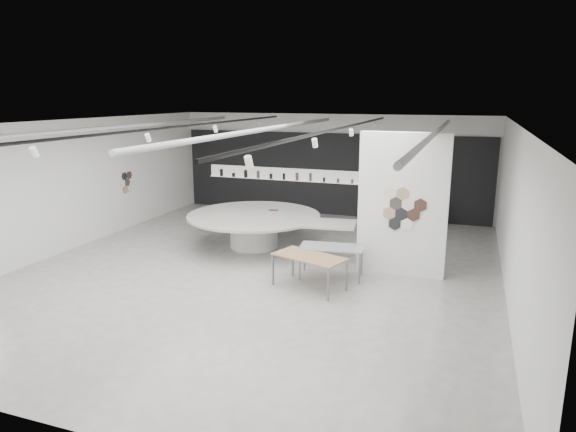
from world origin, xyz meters
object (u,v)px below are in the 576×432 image
(sample_table_wood, at_px, (309,258))
(kitchen_counter, at_px, (419,211))
(sample_table_stone, at_px, (331,249))
(display_island, at_px, (256,226))
(partition_column, at_px, (403,205))

(sample_table_wood, bearing_deg, kitchen_counter, 76.26)
(sample_table_stone, height_order, kitchen_counter, kitchen_counter)
(kitchen_counter, bearing_deg, sample_table_wood, -101.37)
(sample_table_wood, xyz_separation_m, sample_table_stone, (0.30, 0.89, -0.00))
(display_island, height_order, sample_table_wood, display_island)
(sample_table_stone, bearing_deg, kitchen_counter, 76.93)
(partition_column, relative_size, sample_table_stone, 2.18)
(partition_column, bearing_deg, display_island, 168.36)
(partition_column, distance_m, sample_table_wood, 2.80)
(sample_table_wood, bearing_deg, sample_table_stone, 71.54)
(display_island, bearing_deg, sample_table_wood, -54.30)
(sample_table_stone, bearing_deg, partition_column, 29.69)
(partition_column, xyz_separation_m, kitchen_counter, (-0.09, 5.52, -1.34))
(sample_table_wood, xyz_separation_m, kitchen_counter, (1.79, 7.31, -0.27))
(kitchen_counter, bearing_deg, display_island, -130.54)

